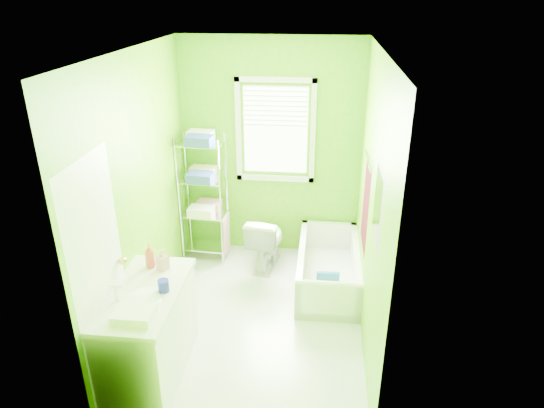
# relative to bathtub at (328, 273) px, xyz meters

# --- Properties ---
(ground) EXTENTS (2.90, 2.90, 0.00)m
(ground) POSITION_rel_bathtub_xyz_m (-0.72, -0.68, -0.15)
(ground) COLOR silver
(ground) RESTS_ON ground
(room_envelope) EXTENTS (2.14, 2.94, 2.62)m
(room_envelope) POSITION_rel_bathtub_xyz_m (-0.72, -0.68, 1.40)
(room_envelope) COLOR #58A808
(room_envelope) RESTS_ON ground
(window) EXTENTS (0.92, 0.05, 1.22)m
(window) POSITION_rel_bathtub_xyz_m (-0.67, 0.75, 1.47)
(window) COLOR white
(window) RESTS_ON ground
(door) EXTENTS (0.09, 0.80, 2.00)m
(door) POSITION_rel_bathtub_xyz_m (-1.76, -1.67, 0.85)
(door) COLOR white
(door) RESTS_ON ground
(right_wall_decor) EXTENTS (0.04, 1.48, 1.17)m
(right_wall_decor) POSITION_rel_bathtub_xyz_m (0.32, -0.69, 1.17)
(right_wall_decor) COLOR #450811
(right_wall_decor) RESTS_ON ground
(bathtub) EXTENTS (0.66, 1.42, 0.46)m
(bathtub) POSITION_rel_bathtub_xyz_m (0.00, 0.00, 0.00)
(bathtub) COLOR white
(bathtub) RESTS_ON ground
(toilet) EXTENTS (0.46, 0.70, 0.66)m
(toilet) POSITION_rel_bathtub_xyz_m (-0.74, 0.35, 0.18)
(toilet) COLOR white
(toilet) RESTS_ON ground
(vanity) EXTENTS (0.57, 1.10, 1.06)m
(vanity) POSITION_rel_bathtub_xyz_m (-1.50, -1.52, 0.30)
(vanity) COLOR white
(vanity) RESTS_ON ground
(wire_shelf_unit) EXTENTS (0.55, 0.44, 1.57)m
(wire_shelf_unit) POSITION_rel_bathtub_xyz_m (-1.48, 0.49, 0.81)
(wire_shelf_unit) COLOR silver
(wire_shelf_unit) RESTS_ON ground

